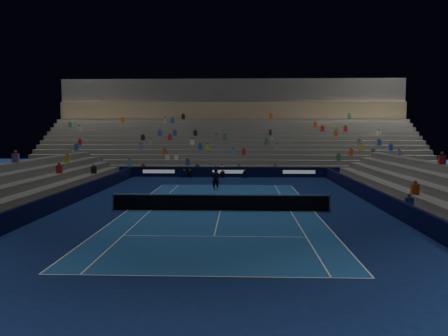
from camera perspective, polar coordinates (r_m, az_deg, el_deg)
name	(u,v)px	position (r m, az deg, el deg)	size (l,w,h in m)	color
ground	(220,211)	(26.58, -0.47, -5.43)	(90.00, 90.00, 0.00)	#0C1C4D
court_surface	(220,211)	(26.58, -0.47, -5.42)	(10.97, 23.77, 0.01)	#1A4E8F
sponsor_barrier_far	(228,172)	(44.84, 0.57, -0.52)	(44.00, 0.25, 1.00)	black
sponsor_barrier_east	(387,203)	(27.81, 19.98, -4.22)	(0.25, 37.00, 1.00)	#080933
sponsor_barrier_west	(58,201)	(28.61, -20.32, -3.98)	(0.25, 37.00, 1.00)	black
grandstand_main	(231,141)	(54.05, 0.84, 3.48)	(44.00, 15.20, 11.20)	slate
grandstand_east	(448,196)	(29.01, 26.55, -3.25)	(5.00, 37.00, 2.50)	slate
grandstand_west	(1,194)	(30.04, -26.48, -2.98)	(5.00, 37.00, 2.50)	slate
tennis_net	(220,202)	(26.49, -0.47, -4.36)	(12.90, 0.10, 1.10)	#B2B2B7
tennis_player	(215,179)	(35.40, -1.09, -1.42)	(0.62, 0.41, 1.71)	black
broadcast_camera	(215,175)	(44.42, -1.12, -0.86)	(0.54, 0.90, 0.52)	black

